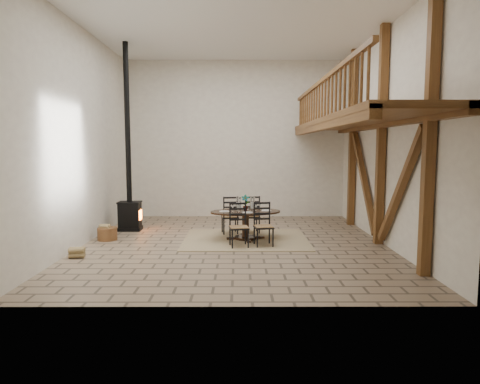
{
  "coord_description": "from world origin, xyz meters",
  "views": [
    {
      "loc": [
        0.11,
        -9.87,
        2.26
      ],
      "look_at": [
        0.13,
        0.4,
        1.18
      ],
      "focal_mm": 32.0,
      "sensor_mm": 36.0,
      "label": 1
    }
  ],
  "objects_px": {
    "wood_stove": "(129,189)",
    "log_basket": "(107,233)",
    "log_stack": "(77,253)",
    "dining_table": "(246,223)"
  },
  "relations": [
    {
      "from": "wood_stove",
      "to": "log_basket",
      "type": "distance_m",
      "value": 1.6
    },
    {
      "from": "dining_table",
      "to": "wood_stove",
      "type": "relative_size",
      "value": 0.41
    },
    {
      "from": "log_basket",
      "to": "dining_table",
      "type": "bearing_deg",
      "value": 0.64
    },
    {
      "from": "dining_table",
      "to": "log_stack",
      "type": "relative_size",
      "value": 6.07
    },
    {
      "from": "dining_table",
      "to": "log_stack",
      "type": "bearing_deg",
      "value": -162.88
    },
    {
      "from": "dining_table",
      "to": "wood_stove",
      "type": "xyz_separation_m",
      "value": [
        -3.13,
        1.21,
        0.73
      ]
    },
    {
      "from": "wood_stove",
      "to": "log_stack",
      "type": "height_order",
      "value": "wood_stove"
    },
    {
      "from": "wood_stove",
      "to": "log_basket",
      "type": "height_order",
      "value": "wood_stove"
    },
    {
      "from": "wood_stove",
      "to": "log_basket",
      "type": "xyz_separation_m",
      "value": [
        -0.24,
        -1.25,
        -0.97
      ]
    },
    {
      "from": "wood_stove",
      "to": "log_basket",
      "type": "bearing_deg",
      "value": -101.85
    }
  ]
}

